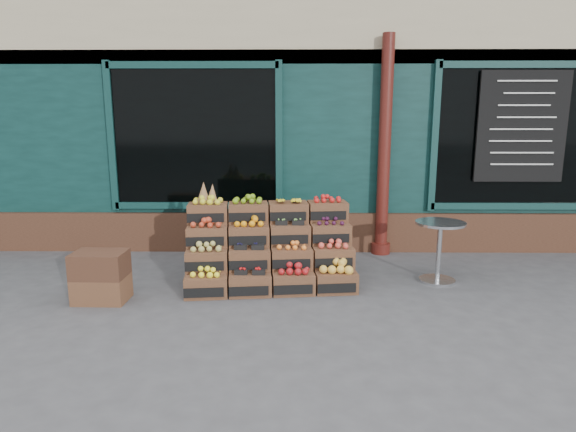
{
  "coord_description": "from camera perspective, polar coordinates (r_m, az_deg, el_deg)",
  "views": [
    {
      "loc": [
        -0.13,
        -5.07,
        2.02
      ],
      "look_at": [
        -0.2,
        0.7,
        0.85
      ],
      "focal_mm": 30.0,
      "sensor_mm": 36.0,
      "label": 1
    }
  ],
  "objects": [
    {
      "name": "bistro_table",
      "position": [
        6.29,
        17.49,
        -3.25
      ],
      "size": [
        0.61,
        0.61,
        0.77
      ],
      "rotation": [
        0.0,
        0.0,
        -0.22
      ],
      "color": "silver",
      "rests_on": "ground"
    },
    {
      "name": "shopkeeper",
      "position": [
        7.99,
        -6.81,
        3.81
      ],
      "size": [
        0.75,
        0.53,
        1.93
      ],
      "primitive_type": "imported",
      "rotation": [
        0.0,
        0.0,
        3.24
      ],
      "color": "#195820",
      "rests_on": "ground"
    },
    {
      "name": "spare_crates",
      "position": [
        5.81,
        -21.31,
        -6.72
      ],
      "size": [
        0.58,
        0.4,
        0.57
      ],
      "rotation": [
        0.0,
        0.0,
        -0.02
      ],
      "color": "brown",
      "rests_on": "ground"
    },
    {
      "name": "ground",
      "position": [
        5.46,
        2.05,
        -10.27
      ],
      "size": [
        60.0,
        60.0,
        0.0
      ],
      "primitive_type": "plane",
      "color": "#474749",
      "rests_on": "ground"
    },
    {
      "name": "shop_facade",
      "position": [
        10.19,
        1.47,
        13.58
      ],
      "size": [
        12.0,
        6.24,
        4.8
      ],
      "color": "#0E312F",
      "rests_on": "ground"
    },
    {
      "name": "crate_display",
      "position": [
        6.01,
        -2.24,
        -4.28
      ],
      "size": [
        2.1,
        1.18,
        1.26
      ],
      "rotation": [
        0.0,
        0.0,
        0.11
      ],
      "color": "brown",
      "rests_on": "ground"
    }
  ]
}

